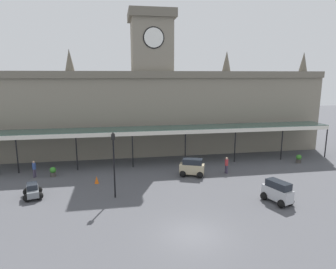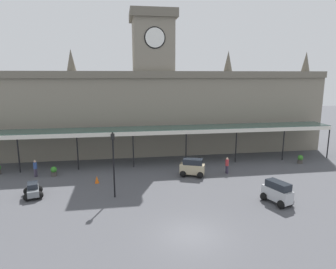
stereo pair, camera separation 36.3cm
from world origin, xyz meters
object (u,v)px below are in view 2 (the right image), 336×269
Objects in this scene: car_beige_van at (192,168)px; pedestrian_near_entrance at (227,165)px; pedestrian_beside_cars at (35,168)px; traffic_cone at (97,179)px; planter_forecourt_centre at (54,171)px; victorian_lamppost at (113,158)px; car_grey_sedan at (33,191)px; car_silver_van at (277,193)px; planter_near_kerb at (300,159)px.

pedestrian_near_entrance is at bearing 3.87° from car_beige_van.
pedestrian_beside_cars is 2.41× the size of traffic_cone.
pedestrian_near_entrance is 1.74× the size of planter_forecourt_centre.
victorian_lamppost reaches higher than pedestrian_beside_cars.
planter_forecourt_centre is at bearing 83.52° from car_grey_sedan.
victorian_lamppost reaches higher than car_silver_van.
pedestrian_near_entrance reaches higher than car_grey_sedan.
car_beige_van is 3.67m from pedestrian_near_entrance.
pedestrian_near_entrance is at bearing 3.26° from traffic_cone.
planter_forecourt_centre is (-18.59, 9.38, -0.32)m from car_silver_van.
pedestrian_beside_cars is at bearing 141.00° from victorian_lamppost.
pedestrian_beside_cars is 6.71m from traffic_cone.
car_beige_van is at bearing -9.24° from planter_forecourt_centre.
traffic_cone is (4.93, 2.42, -0.16)m from car_grey_sedan.
car_silver_van reaches higher than planter_forecourt_centre.
planter_near_kerb is (26.66, 0.11, 0.00)m from planter_forecourt_centre.
car_silver_van is at bearing -26.78° from planter_forecourt_centre.
car_grey_sedan is at bearing -96.48° from planter_forecourt_centre.
pedestrian_beside_cars reaches higher than car_grey_sedan.
planter_near_kerb is (22.31, 2.80, 0.14)m from traffic_cone.
planter_near_kerb reaches higher than traffic_cone.
car_beige_van reaches higher than traffic_cone.
car_grey_sedan is at bearing 167.43° from car_silver_van.
car_beige_van is 13.31m from planter_near_kerb.
car_grey_sedan is 1.32× the size of pedestrian_near_entrance.
pedestrian_near_entrance and pedestrian_beside_cars have the same top height.
planter_near_kerb is at bearing 0.06° from pedestrian_beside_cars.
traffic_cone is (-14.24, 6.70, -0.46)m from car_silver_van.
pedestrian_near_entrance reaches higher than planter_near_kerb.
victorian_lamppost reaches higher than traffic_cone.
victorian_lamppost is at bearing -39.00° from pedestrian_beside_cars.
pedestrian_near_entrance reaches higher than planter_forecourt_centre.
traffic_cone is at bearing -24.43° from pedestrian_beside_cars.
pedestrian_near_entrance is 1.74× the size of planter_near_kerb.
traffic_cone is at bearing -31.70° from planter_forecourt_centre.
pedestrian_beside_cars is 1.74× the size of planter_near_kerb.
car_silver_van is 15.74m from traffic_cone.
car_silver_van is 1.54× the size of pedestrian_beside_cars.
planter_near_kerb is at bearing 17.08° from victorian_lamppost.
car_grey_sedan is at bearing -169.16° from planter_near_kerb.
pedestrian_near_entrance is 0.31× the size of victorian_lamppost.
traffic_cone is 5.12m from planter_forecourt_centre.
pedestrian_beside_cars is at bearing 177.50° from planter_forecourt_centre.
car_grey_sedan is 3.20× the size of traffic_cone.
pedestrian_beside_cars reaches higher than traffic_cone.
pedestrian_near_entrance is 19.05m from pedestrian_beside_cars.
car_grey_sedan is 2.30× the size of planter_near_kerb.
victorian_lamppost is (7.78, -6.30, 2.43)m from pedestrian_beside_cars.
car_beige_van is 2.69× the size of planter_forecourt_centre.
planter_forecourt_centre is at bearing -179.77° from planter_near_kerb.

